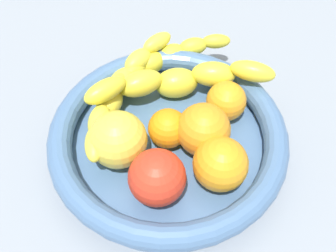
{
  "coord_description": "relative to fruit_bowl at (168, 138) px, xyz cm",
  "views": [
    {
      "loc": [
        20.41,
        -18.35,
        43.95
      ],
      "look_at": [
        0.0,
        0.0,
        8.14
      ],
      "focal_mm": 39.3,
      "sensor_mm": 36.0,
      "label": 1
    }
  ],
  "objects": [
    {
      "name": "tomato_red",
      "position": [
        4.66,
        -5.81,
        2.72
      ],
      "size": [
        6.52,
        6.52,
        6.52
      ],
      "primitive_type": "sphere",
      "color": "red",
      "rests_on": "fruit_bowl"
    },
    {
      "name": "fruit_bowl",
      "position": [
        0.0,
        0.0,
        0.0
      ],
      "size": [
        30.1,
        30.1,
        5.18
      ],
      "color": "#496C95",
      "rests_on": "kitchen_counter"
    },
    {
      "name": "kitchen_counter",
      "position": [
        0.0,
        0.0,
        -4.18
      ],
      "size": [
        120.0,
        120.0,
        3.0
      ],
      "primitive_type": "cube",
      "color": "gray",
      "rests_on": "ground"
    },
    {
      "name": "orange_rear",
      "position": [
        1.83,
        8.61,
        2.1
      ],
      "size": [
        5.29,
        5.29,
        5.29
      ],
      "primitive_type": "sphere",
      "color": "orange",
      "rests_on": "fruit_bowl"
    },
    {
      "name": "banana_arching_top",
      "position": [
        -9.92,
        8.16,
        1.74
      ],
      "size": [
        7.59,
        21.13,
        3.6
      ],
      "color": "yellow",
      "rests_on": "fruit_bowl"
    },
    {
      "name": "orange_mid_left",
      "position": [
        3.46,
        2.65,
        2.77
      ],
      "size": [
        6.62,
        6.62,
        6.62
      ],
      "primitive_type": "sphere",
      "color": "orange",
      "rests_on": "fruit_bowl"
    },
    {
      "name": "apple_yellow",
      "position": [
        -2.15,
        -5.99,
        2.96
      ],
      "size": [
        6.99,
        6.99,
        6.99
      ],
      "primitive_type": "sphere",
      "color": "yellow",
      "rests_on": "fruit_bowl"
    },
    {
      "name": "banana_draped_right",
      "position": [
        -4.56,
        5.9,
        2.92
      ],
      "size": [
        15.07,
        22.13,
        6.32
      ],
      "color": "yellow",
      "rests_on": "fruit_bowl"
    },
    {
      "name": "orange_front",
      "position": [
        8.11,
        0.68,
        2.66
      ],
      "size": [
        6.39,
        6.39,
        6.39
      ],
      "primitive_type": "sphere",
      "color": "orange",
      "rests_on": "fruit_bowl"
    },
    {
      "name": "orange_mid_right",
      "position": [
        -0.15,
        -0.43,
        1.97
      ],
      "size": [
        5.03,
        5.03,
        5.03
      ],
      "primitive_type": "sphere",
      "color": "orange",
      "rests_on": "fruit_bowl"
    },
    {
      "name": "banana_draped_left",
      "position": [
        -8.88,
        -0.59,
        2.32
      ],
      "size": [
        12.85,
        22.02,
        4.51
      ],
      "color": "yellow",
      "rests_on": "fruit_bowl"
    }
  ]
}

